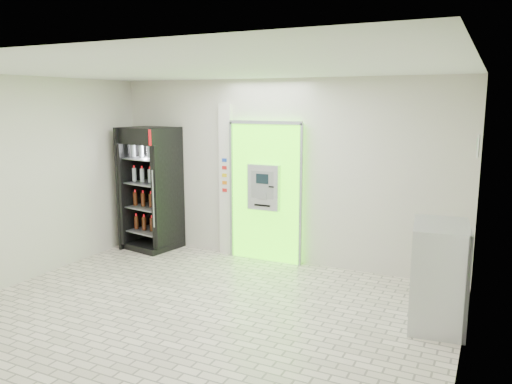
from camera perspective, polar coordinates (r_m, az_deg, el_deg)
The scene contains 7 objects.
ground at distance 6.46m, azimuth -6.46°, elevation -13.81°, with size 6.00×6.00×0.00m, color beige.
room_shell at distance 5.95m, azimuth -6.82°, elevation 2.60°, with size 6.00×6.00×6.00m.
atm_assembly at distance 8.25m, azimuth 1.18°, elevation 0.10°, with size 1.30×0.24×2.33m.
pillar at distance 8.61m, azimuth -3.44°, elevation 1.38°, with size 0.22×0.11×2.60m.
beverage_cooler at distance 9.14m, azimuth -11.89°, elevation 0.12°, with size 0.94×0.89×2.19m.
steel_cabinet at distance 6.33m, azimuth 20.13°, elevation -8.90°, with size 0.73×1.00×1.24m.
exit_sign at distance 6.38m, azimuth 24.06°, elevation 4.83°, with size 0.02×0.22×0.26m.
Camera 1 is at (3.19, -4.96, 2.63)m, focal length 35.00 mm.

